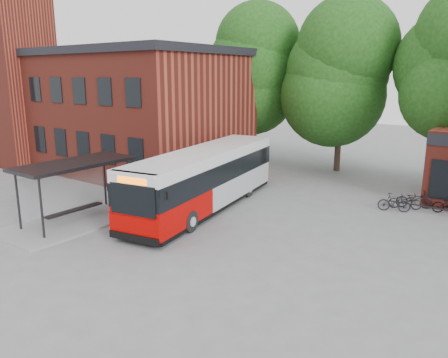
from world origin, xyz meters
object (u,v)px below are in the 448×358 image
Objects in this scene: city_bus at (205,179)px; bicycle_1 at (394,202)px; bus_shelter at (77,192)px; bicycle_2 at (414,199)px; bicycle_0 at (405,201)px.

bicycle_1 is at bearing 22.73° from city_bus.
bicycle_2 is at bearing 43.44° from bus_shelter.
city_bus is at bearing 56.06° from bus_shelter.
city_bus is at bearing 106.12° from bicycle_0.
bicycle_2 is at bearing -52.18° from bicycle_0.
bus_shelter is at bearing 114.08° from bicycle_0.
city_bus is 10.36m from bicycle_0.
bus_shelter is 16.37m from bicycle_0.
bicycle_0 is 0.91× the size of bicycle_2.
bicycle_0 is (8.43, 5.91, -1.10)m from city_bus.
bus_shelter is 15.58m from bicycle_1.
bicycle_1 is at bearing 131.07° from bicycle_2.
bus_shelter reaches higher than bicycle_0.
bicycle_1 is (8.09, 5.12, -1.05)m from city_bus.
bicycle_2 is at bearing -44.45° from bicycle_1.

